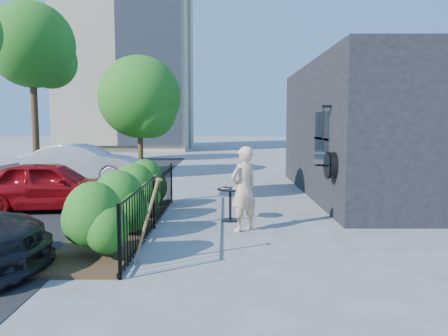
{
  "coord_description": "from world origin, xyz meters",
  "views": [
    {
      "loc": [
        -0.01,
        -8.99,
        2.23
      ],
      "look_at": [
        -0.03,
        0.79,
        1.2
      ],
      "focal_mm": 35.0,
      "sensor_mm": 36.0,
      "label": 1
    }
  ],
  "objects_px": {
    "street_tree_far": "(33,50)",
    "cafe_table": "(230,199)",
    "woman": "(244,189)",
    "patio_tree": "(142,102)",
    "car_silver": "(83,163)",
    "car_red": "(50,185)",
    "shovel": "(145,226)"
  },
  "relations": [
    {
      "from": "street_tree_far",
      "to": "woman",
      "type": "height_order",
      "value": "street_tree_far"
    },
    {
      "from": "street_tree_far",
      "to": "cafe_table",
      "type": "bearing_deg",
      "value": -52.78
    },
    {
      "from": "cafe_table",
      "to": "car_silver",
      "type": "height_order",
      "value": "car_silver"
    },
    {
      "from": "street_tree_far",
      "to": "car_red",
      "type": "xyz_separation_m",
      "value": [
        5.49,
        -12.04,
        -5.28
      ]
    },
    {
      "from": "street_tree_far",
      "to": "car_silver",
      "type": "height_order",
      "value": "street_tree_far"
    },
    {
      "from": "woman",
      "to": "car_silver",
      "type": "height_order",
      "value": "woman"
    },
    {
      "from": "patio_tree",
      "to": "cafe_table",
      "type": "bearing_deg",
      "value": -40.79
    },
    {
      "from": "street_tree_far",
      "to": "car_silver",
      "type": "bearing_deg",
      "value": -55.39
    },
    {
      "from": "street_tree_far",
      "to": "woman",
      "type": "distance_m",
      "value": 18.2
    },
    {
      "from": "street_tree_far",
      "to": "shovel",
      "type": "distance_m",
      "value": 19.18
    },
    {
      "from": "car_red",
      "to": "shovel",
      "type": "bearing_deg",
      "value": -148.99
    },
    {
      "from": "patio_tree",
      "to": "cafe_table",
      "type": "relative_size",
      "value": 5.0
    },
    {
      "from": "patio_tree",
      "to": "woman",
      "type": "bearing_deg",
      "value": -48.28
    },
    {
      "from": "street_tree_far",
      "to": "cafe_table",
      "type": "xyz_separation_m",
      "value": [
        10.04,
        -13.22,
        -5.41
      ]
    },
    {
      "from": "street_tree_far",
      "to": "woman",
      "type": "relative_size",
      "value": 4.75
    },
    {
      "from": "car_silver",
      "to": "woman",
      "type": "bearing_deg",
      "value": -141.34
    },
    {
      "from": "cafe_table",
      "to": "woman",
      "type": "distance_m",
      "value": 1.01
    },
    {
      "from": "shovel",
      "to": "car_red",
      "type": "xyz_separation_m",
      "value": [
        -3.19,
        4.23,
        0.02
      ]
    },
    {
      "from": "car_silver",
      "to": "street_tree_far",
      "type": "bearing_deg",
      "value": 35.87
    },
    {
      "from": "patio_tree",
      "to": "shovel",
      "type": "xyz_separation_m",
      "value": [
        0.98,
        -5.07,
        -2.15
      ]
    },
    {
      "from": "patio_tree",
      "to": "car_silver",
      "type": "relative_size",
      "value": 0.92
    },
    {
      "from": "woman",
      "to": "car_silver",
      "type": "xyz_separation_m",
      "value": [
        -5.75,
        7.52,
        -0.17
      ]
    },
    {
      "from": "woman",
      "to": "shovel",
      "type": "xyz_separation_m",
      "value": [
        -1.63,
        -2.14,
        -0.25
      ]
    },
    {
      "from": "shovel",
      "to": "car_red",
      "type": "distance_m",
      "value": 5.3
    },
    {
      "from": "shovel",
      "to": "car_silver",
      "type": "distance_m",
      "value": 10.5
    },
    {
      "from": "cafe_table",
      "to": "car_silver",
      "type": "relative_size",
      "value": 0.18
    },
    {
      "from": "cafe_table",
      "to": "car_red",
      "type": "relative_size",
      "value": 0.21
    },
    {
      "from": "street_tree_far",
      "to": "shovel",
      "type": "relative_size",
      "value": 5.89
    },
    {
      "from": "car_silver",
      "to": "patio_tree",
      "type": "bearing_deg",
      "value": -144.38
    },
    {
      "from": "woman",
      "to": "car_red",
      "type": "xyz_separation_m",
      "value": [
        -4.82,
        2.09,
        -0.23
      ]
    },
    {
      "from": "street_tree_far",
      "to": "patio_tree",
      "type": "bearing_deg",
      "value": -55.49
    },
    {
      "from": "shovel",
      "to": "car_red",
      "type": "bearing_deg",
      "value": 127.01
    }
  ]
}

